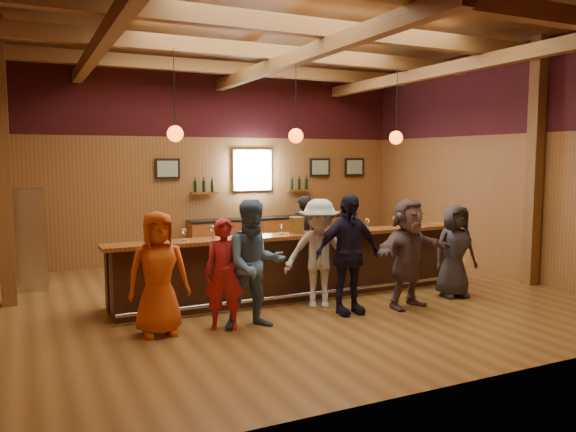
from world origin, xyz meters
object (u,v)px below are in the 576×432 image
(customer_redvest, at_px, (225,274))
(customer_denim, at_px, (255,264))
(bar_counter, at_px, (293,265))
(customer_navy, at_px, (348,254))
(bartender, at_px, (303,237))
(customer_dark, at_px, (455,251))
(customer_orange, at_px, (158,273))
(bottle_a, at_px, (319,223))
(stainless_fridge, at_px, (24,239))
(customer_white, at_px, (319,253))
(customer_brown, at_px, (408,253))
(ice_bucket, at_px, (297,225))
(back_bar_cabinet, at_px, (272,237))

(customer_redvest, height_order, customer_denim, customer_denim)
(bar_counter, height_order, customer_navy, customer_navy)
(bartender, bearing_deg, customer_redvest, 50.75)
(customer_dark, bearing_deg, customer_orange, -171.38)
(customer_orange, xyz_separation_m, bottle_a, (2.92, 0.95, 0.42))
(stainless_fridge, bearing_deg, customer_orange, -66.43)
(customer_denim, distance_m, customer_white, 1.44)
(customer_white, relative_size, customer_dark, 1.09)
(customer_orange, bearing_deg, stainless_fridge, 114.79)
(customer_denim, bearing_deg, customer_navy, 7.91)
(customer_brown, bearing_deg, ice_bucket, 126.82)
(stainless_fridge, relative_size, customer_redvest, 1.18)
(customer_white, bearing_deg, customer_denim, -132.57)
(customer_redvest, distance_m, customer_brown, 2.96)
(customer_denim, bearing_deg, customer_orange, 174.33)
(customer_denim, distance_m, customer_dark, 3.70)
(customer_brown, xyz_separation_m, bottle_a, (-0.90, 1.24, 0.39))
(bar_counter, xyz_separation_m, bottle_a, (0.39, -0.23, 0.72))
(customer_white, distance_m, bartender, 2.17)
(back_bar_cabinet, relative_size, stainless_fridge, 2.22)
(customer_denim, distance_m, bottle_a, 2.08)
(customer_redvest, relative_size, customer_dark, 0.97)
(customer_brown, bearing_deg, customer_denim, 167.41)
(customer_denim, distance_m, bartender, 3.33)
(bar_counter, bearing_deg, customer_orange, -155.20)
(ice_bucket, relative_size, bottle_a, 0.76)
(back_bar_cabinet, bearing_deg, customer_orange, -128.11)
(customer_white, xyz_separation_m, bottle_a, (0.34, 0.63, 0.39))
(customer_orange, height_order, customer_denim, customer_denim)
(back_bar_cabinet, xyz_separation_m, bartender, (-0.38, -2.39, 0.33))
(stainless_fridge, relative_size, customer_brown, 1.05)
(stainless_fridge, xyz_separation_m, customer_brown, (5.41, -3.91, -0.04))
(bar_counter, relative_size, bottle_a, 18.08)
(customer_brown, height_order, bottle_a, customer_brown)
(bar_counter, distance_m, bottle_a, 0.85)
(customer_redvest, height_order, ice_bucket, customer_redvest)
(customer_orange, xyz_separation_m, customer_brown, (3.83, -0.29, 0.03))
(customer_navy, relative_size, ice_bucket, 6.82)
(back_bar_cabinet, relative_size, bottle_a, 11.48)
(bartender, xyz_separation_m, bottle_a, (-0.42, -1.40, 0.44))
(stainless_fridge, distance_m, bottle_a, 5.25)
(back_bar_cabinet, bearing_deg, bartender, -99.00)
(bartender, bearing_deg, ice_bucket, 64.96)
(customer_dark, height_order, ice_bucket, customer_dark)
(bar_counter, bearing_deg, customer_brown, -48.57)
(ice_bucket, bearing_deg, customer_brown, -41.45)
(bar_counter, xyz_separation_m, customer_brown, (1.29, -1.46, 0.34))
(customer_orange, relative_size, customer_navy, 0.91)
(customer_white, height_order, customer_dark, customer_white)
(stainless_fridge, relative_size, bottle_a, 5.17)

